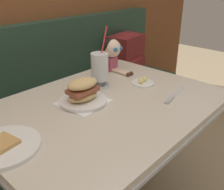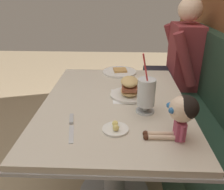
{
  "view_description": "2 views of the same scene",
  "coord_description": "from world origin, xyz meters",
  "px_view_note": "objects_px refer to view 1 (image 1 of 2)",
  "views": [
    {
      "loc": [
        -0.76,
        -0.56,
        1.27
      ],
      "look_at": [
        -0.0,
        0.14,
        0.79
      ],
      "focal_mm": 41.04,
      "sensor_mm": 36.0,
      "label": 1
    },
    {
      "loc": [
        1.19,
        0.22,
        1.33
      ],
      "look_at": [
        0.05,
        0.17,
        0.8
      ],
      "focal_mm": 37.64,
      "sensor_mm": 36.0,
      "label": 2
    }
  ],
  "objects_px": {
    "milkshake_glass": "(100,68)",
    "backpack": "(126,56)",
    "sandwich_plate": "(83,93)",
    "butter_knife": "(172,97)",
    "toast_plate": "(3,146)",
    "seated_doll": "(112,50)",
    "butter_saucer": "(143,82)"
  },
  "relations": [
    {
      "from": "milkshake_glass",
      "to": "backpack",
      "type": "xyz_separation_m",
      "value": [
        0.75,
        0.44,
        -0.18
      ]
    },
    {
      "from": "sandwich_plate",
      "to": "butter_knife",
      "type": "bearing_deg",
      "value": -41.33
    },
    {
      "from": "butter_knife",
      "to": "backpack",
      "type": "relative_size",
      "value": 0.58
    },
    {
      "from": "butter_knife",
      "to": "backpack",
      "type": "xyz_separation_m",
      "value": [
        0.62,
        0.8,
        -0.09
      ]
    },
    {
      "from": "toast_plate",
      "to": "butter_knife",
      "type": "relative_size",
      "value": 1.07
    },
    {
      "from": "milkshake_glass",
      "to": "seated_doll",
      "type": "xyz_separation_m",
      "value": [
        0.23,
        0.12,
        0.03
      ]
    },
    {
      "from": "milkshake_glass",
      "to": "butter_saucer",
      "type": "relative_size",
      "value": 2.62
    },
    {
      "from": "seated_doll",
      "to": "backpack",
      "type": "distance_m",
      "value": 0.65
    },
    {
      "from": "toast_plate",
      "to": "butter_saucer",
      "type": "height_order",
      "value": "butter_saucer"
    },
    {
      "from": "butter_knife",
      "to": "seated_doll",
      "type": "bearing_deg",
      "value": 78.8
    },
    {
      "from": "seated_doll",
      "to": "backpack",
      "type": "relative_size",
      "value": 0.54
    },
    {
      "from": "milkshake_glass",
      "to": "backpack",
      "type": "relative_size",
      "value": 0.78
    },
    {
      "from": "seated_doll",
      "to": "sandwich_plate",
      "type": "bearing_deg",
      "value": -154.04
    },
    {
      "from": "toast_plate",
      "to": "butter_knife",
      "type": "xyz_separation_m",
      "value": [
        0.73,
        -0.22,
        -0.0
      ]
    },
    {
      "from": "milkshake_glass",
      "to": "butter_knife",
      "type": "relative_size",
      "value": 1.34
    },
    {
      "from": "milkshake_glass",
      "to": "butter_saucer",
      "type": "distance_m",
      "value": 0.25
    },
    {
      "from": "sandwich_plate",
      "to": "seated_doll",
      "type": "xyz_separation_m",
      "value": [
        0.41,
        0.2,
        0.08
      ]
    },
    {
      "from": "sandwich_plate",
      "to": "butter_saucer",
      "type": "distance_m",
      "value": 0.37
    },
    {
      "from": "toast_plate",
      "to": "milkshake_glass",
      "type": "distance_m",
      "value": 0.63
    },
    {
      "from": "milkshake_glass",
      "to": "seated_doll",
      "type": "distance_m",
      "value": 0.26
    },
    {
      "from": "milkshake_glass",
      "to": "seated_doll",
      "type": "height_order",
      "value": "milkshake_glass"
    },
    {
      "from": "seated_doll",
      "to": "backpack",
      "type": "bearing_deg",
      "value": 31.28
    },
    {
      "from": "butter_knife",
      "to": "seated_doll",
      "type": "height_order",
      "value": "seated_doll"
    },
    {
      "from": "toast_plate",
      "to": "butter_saucer",
      "type": "relative_size",
      "value": 2.08
    },
    {
      "from": "butter_saucer",
      "to": "butter_knife",
      "type": "height_order",
      "value": "butter_saucer"
    },
    {
      "from": "sandwich_plate",
      "to": "butter_saucer",
      "type": "xyz_separation_m",
      "value": [
        0.37,
        -0.07,
        -0.04
      ]
    },
    {
      "from": "sandwich_plate",
      "to": "seated_doll",
      "type": "relative_size",
      "value": 1.01
    },
    {
      "from": "milkshake_glass",
      "to": "butter_knife",
      "type": "bearing_deg",
      "value": -69.91
    },
    {
      "from": "sandwich_plate",
      "to": "backpack",
      "type": "distance_m",
      "value": 1.08
    },
    {
      "from": "milkshake_glass",
      "to": "backpack",
      "type": "bearing_deg",
      "value": 30.5
    },
    {
      "from": "milkshake_glass",
      "to": "butter_saucer",
      "type": "xyz_separation_m",
      "value": [
        0.18,
        -0.15,
        -0.09
      ]
    },
    {
      "from": "sandwich_plate",
      "to": "seated_doll",
      "type": "bearing_deg",
      "value": 25.96
    }
  ]
}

